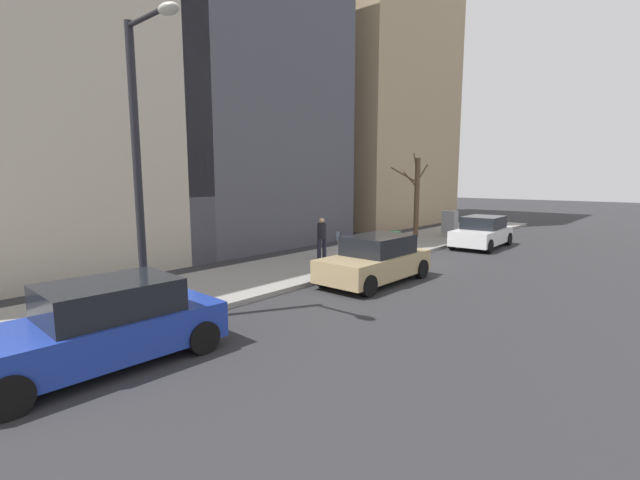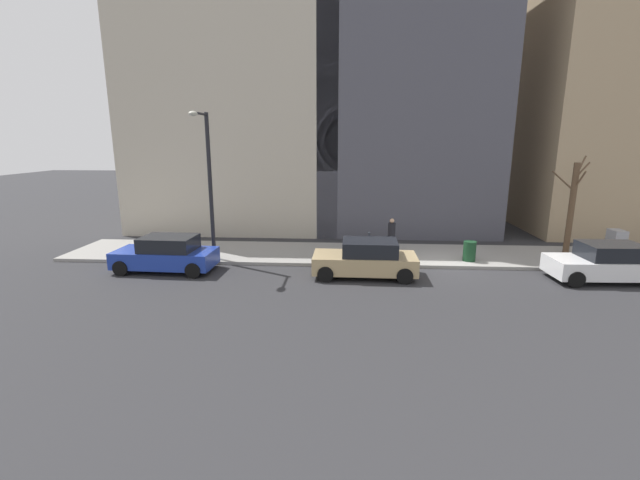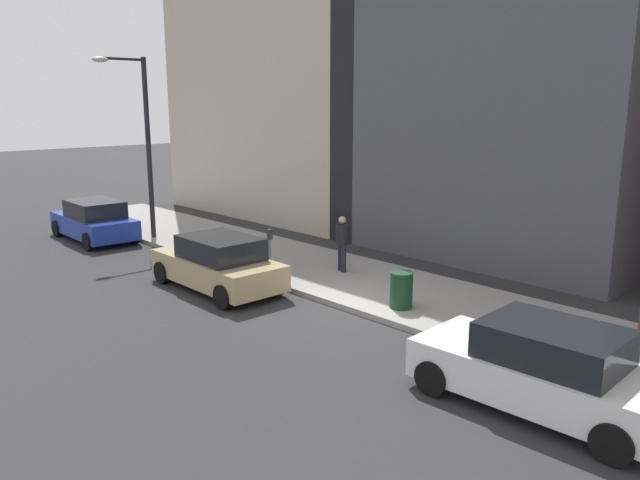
{
  "view_description": "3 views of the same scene",
  "coord_description": "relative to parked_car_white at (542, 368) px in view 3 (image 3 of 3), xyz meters",
  "views": [
    {
      "loc": [
        -8.77,
        15.17,
        3.34
      ],
      "look_at": [
        1.78,
        2.95,
        1.03
      ],
      "focal_mm": 24.0,
      "sensor_mm": 36.0,
      "label": 1
    },
    {
      "loc": [
        -18.17,
        4.45,
        5.47
      ],
      "look_at": [
        1.11,
        5.7,
        0.96
      ],
      "focal_mm": 24.0,
      "sensor_mm": 36.0,
      "label": 2
    },
    {
      "loc": [
        -10.58,
        -10.37,
        5.12
      ],
      "look_at": [
        0.5,
        1.4,
        1.51
      ],
      "focal_mm": 35.0,
      "sensor_mm": 36.0,
      "label": 3
    }
  ],
  "objects": [
    {
      "name": "ground_plane",
      "position": [
        1.18,
        5.84,
        -0.74
      ],
      "size": [
        120.0,
        120.0,
        0.0
      ],
      "primitive_type": "plane",
      "color": "#2B2B2D"
    },
    {
      "name": "pedestrian_near_meter",
      "position": [
        3.44,
        8.14,
        0.35
      ],
      "size": [
        0.36,
        0.38,
        1.66
      ],
      "rotation": [
        0.0,
        0.0,
        4.31
      ],
      "color": "#1E1E2D",
      "rests_on": "sidewalk"
    },
    {
      "name": "office_tower_right",
      "position": [
        12.99,
        17.15,
        6.92
      ],
      "size": [
        12.6,
        12.6,
        15.32
      ],
      "primitive_type": "cube",
      "color": "#BCB29E",
      "rests_on": "ground"
    },
    {
      "name": "parked_car_white",
      "position": [
        0.0,
        0.0,
        0.0
      ],
      "size": [
        2.06,
        4.27,
        1.52
      ],
      "rotation": [
        0.0,
        0.0,
        0.04
      ],
      "color": "white",
      "rests_on": "ground"
    },
    {
      "name": "parked_car_tan",
      "position": [
        -0.04,
        9.5,
        0.0
      ],
      "size": [
        1.97,
        4.22,
        1.52
      ],
      "rotation": [
        0.0,
        0.0,
        -0.01
      ],
      "color": "tan",
      "rests_on": "ground"
    },
    {
      "name": "streetlamp",
      "position": [
        1.47,
        16.41,
        3.28
      ],
      "size": [
        1.97,
        0.32,
        6.5
      ],
      "color": "black",
      "rests_on": "sidewalk"
    },
    {
      "name": "parked_car_blue",
      "position": [
        0.17,
        17.98,
        0.0
      ],
      "size": [
        2.05,
        4.26,
        1.52
      ],
      "rotation": [
        0.0,
        0.0,
        -0.04
      ],
      "color": "#1E389E",
      "rests_on": "ground"
    },
    {
      "name": "sidewalk",
      "position": [
        3.18,
        5.84,
        -0.66
      ],
      "size": [
        4.0,
        36.0,
        0.15
      ],
      "primitive_type": "cube",
      "color": "gray",
      "rests_on": "ground"
    },
    {
      "name": "parking_meter",
      "position": [
        1.63,
        9.31,
        0.24
      ],
      "size": [
        0.14,
        0.1,
        1.35
      ],
      "color": "slate",
      "rests_on": "sidewalk"
    },
    {
      "name": "trash_bin",
      "position": [
        2.08,
        4.76,
        -0.14
      ],
      "size": [
        0.56,
        0.56,
        0.9
      ],
      "primitive_type": "cylinder",
      "color": "#14381E",
      "rests_on": "sidewalk"
    }
  ]
}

